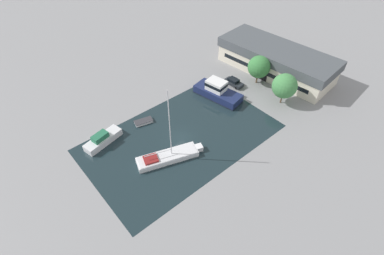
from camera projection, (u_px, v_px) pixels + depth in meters
name	position (u px, v px, depth m)	size (l,w,h in m)	color
ground_plane	(181.00, 138.00, 56.25)	(440.00, 440.00, 0.00)	gray
water_canal	(181.00, 138.00, 56.25)	(21.74, 35.31, 0.01)	#19282D
warehouse_building	(276.00, 60.00, 71.00)	(28.57, 13.29, 6.04)	beige
quay_tree_near_building	(259.00, 67.00, 66.71)	(5.02, 5.02, 6.67)	brown
quay_tree_by_water	(285.00, 86.00, 61.12)	(5.17, 5.17, 6.87)	brown
parked_car	(234.00, 82.00, 68.23)	(4.55, 2.11, 1.61)	#1E2328
sailboat_moored	(168.00, 156.00, 52.00)	(6.25, 11.93, 14.58)	white
motor_cruiser	(217.00, 91.00, 64.61)	(11.20, 5.99, 3.92)	#19234C
small_dinghy	(143.00, 122.00, 59.14)	(2.51, 3.90, 0.53)	silver
cabin_boat	(103.00, 139.00, 54.71)	(3.78, 7.66, 2.34)	silver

